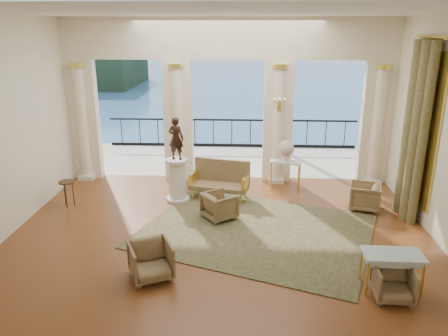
# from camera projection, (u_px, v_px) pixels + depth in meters

# --- Properties ---
(floor) EXTENTS (9.00, 9.00, 0.00)m
(floor) POSITION_uv_depth(u_px,v_px,m) (220.00, 240.00, 9.15)
(floor) COLOR #4E2D15
(floor) RESTS_ON ground
(room_walls) EXTENTS (9.00, 9.00, 9.00)m
(room_walls) POSITION_uv_depth(u_px,v_px,m) (215.00, 115.00, 7.19)
(room_walls) COLOR #F2EBCB
(room_walls) RESTS_ON ground
(arcade) EXTENTS (9.00, 0.56, 4.50)m
(arcade) POSITION_uv_depth(u_px,v_px,m) (228.00, 90.00, 11.96)
(arcade) COLOR #F4E9C8
(arcade) RESTS_ON ground
(terrace) EXTENTS (10.00, 3.60, 0.10)m
(terrace) POSITION_uv_depth(u_px,v_px,m) (230.00, 161.00, 14.66)
(terrace) COLOR #B0A894
(terrace) RESTS_ON ground
(balustrade) EXTENTS (9.00, 0.06, 1.03)m
(balustrade) POSITION_uv_depth(u_px,v_px,m) (232.00, 136.00, 16.04)
(balustrade) COLOR black
(balustrade) RESTS_ON terrace
(palm_tree) EXTENTS (2.00, 2.00, 4.50)m
(palm_tree) POSITION_uv_depth(u_px,v_px,m) (294.00, 31.00, 14.03)
(palm_tree) COLOR #4C3823
(palm_tree) RESTS_ON terrace
(headland) EXTENTS (22.00, 18.00, 6.00)m
(headland) POSITION_uv_depth(u_px,v_px,m) (76.00, 68.00, 77.95)
(headland) COLOR black
(headland) RESTS_ON sea
(sea) EXTENTS (160.00, 160.00, 0.00)m
(sea) POSITION_uv_depth(u_px,v_px,m) (243.00, 94.00, 67.94)
(sea) COLOR #215693
(sea) RESTS_ON ground
(curtain) EXTENTS (0.33, 1.40, 4.09)m
(curtain) POSITION_uv_depth(u_px,v_px,m) (415.00, 132.00, 9.73)
(curtain) COLOR #4A4627
(curtain) RESTS_ON ground
(window_frame) EXTENTS (0.04, 1.60, 3.40)m
(window_frame) POSITION_uv_depth(u_px,v_px,m) (424.00, 128.00, 9.69)
(window_frame) COLOR #E4C34B
(window_frame) RESTS_ON room_walls
(wall_sconce) EXTENTS (0.30, 0.11, 0.33)m
(wall_sconce) POSITION_uv_depth(u_px,v_px,m) (279.00, 106.00, 11.71)
(wall_sconce) COLOR #E4C34B
(wall_sconce) RESTS_ON arcade
(rug) EXTENTS (5.71, 5.09, 0.02)m
(rug) POSITION_uv_depth(u_px,v_px,m) (256.00, 231.00, 9.53)
(rug) COLOR #2D331A
(rug) RESTS_ON ground
(armchair_a) EXTENTS (0.92, 0.90, 0.72)m
(armchair_a) POSITION_uv_depth(u_px,v_px,m) (151.00, 259.00, 7.69)
(armchair_a) COLOR #473B21
(armchair_a) RESTS_ON ground
(armchair_b) EXTENTS (0.63, 0.59, 0.63)m
(armchair_b) POSITION_uv_depth(u_px,v_px,m) (393.00, 281.00, 7.10)
(armchair_b) COLOR #473B21
(armchair_b) RESTS_ON ground
(armchair_c) EXTENTS (0.81, 0.84, 0.72)m
(armchair_c) POSITION_uv_depth(u_px,v_px,m) (365.00, 195.00, 10.57)
(armchair_c) COLOR #473B21
(armchair_c) RESTS_ON ground
(armchair_d) EXTENTS (0.90, 0.91, 0.69)m
(armchair_d) POSITION_uv_depth(u_px,v_px,m) (220.00, 205.00, 10.06)
(armchair_d) COLOR #473B21
(armchair_d) RESTS_ON ground
(settee) EXTENTS (1.58, 0.93, 0.98)m
(settee) POSITION_uv_depth(u_px,v_px,m) (220.00, 179.00, 11.28)
(settee) COLOR #473B21
(settee) RESTS_ON ground
(game_table) EXTENTS (0.99, 0.55, 0.68)m
(game_table) POSITION_uv_depth(u_px,v_px,m) (393.00, 257.00, 7.27)
(game_table) COLOR silver
(game_table) RESTS_ON ground
(pedestal) EXTENTS (0.60, 0.60, 1.10)m
(pedestal) POSITION_uv_depth(u_px,v_px,m) (177.00, 181.00, 11.06)
(pedestal) COLOR silver
(pedestal) RESTS_ON ground
(statue) EXTENTS (0.44, 0.34, 1.06)m
(statue) POSITION_uv_depth(u_px,v_px,m) (176.00, 138.00, 10.71)
(statue) COLOR #311E15
(statue) RESTS_ON pedestal
(console_table) EXTENTS (0.90, 0.52, 0.81)m
(console_table) POSITION_uv_depth(u_px,v_px,m) (285.00, 166.00, 11.75)
(console_table) COLOR silver
(console_table) RESTS_ON ground
(urn) EXTENTS (0.43, 0.43, 0.57)m
(urn) POSITION_uv_depth(u_px,v_px,m) (286.00, 150.00, 11.61)
(urn) COLOR white
(urn) RESTS_ON console_table
(side_table) EXTENTS (0.40, 0.40, 0.64)m
(side_table) POSITION_uv_depth(u_px,v_px,m) (67.00, 185.00, 10.71)
(side_table) COLOR black
(side_table) RESTS_ON ground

